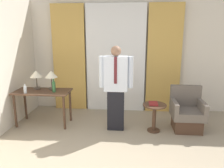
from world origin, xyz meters
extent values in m
cube|color=silver|center=(0.00, 3.19, 1.35)|extent=(10.00, 0.06, 2.70)
cube|color=white|center=(0.00, 3.06, 1.29)|extent=(1.42, 0.06, 2.58)
cube|color=gold|center=(-1.15, 3.06, 1.29)|extent=(0.80, 0.06, 2.58)
cube|color=gold|center=(1.15, 3.06, 1.29)|extent=(0.80, 0.06, 2.58)
cube|color=#4C3323|center=(-1.46, 2.04, 0.72)|extent=(1.15, 0.56, 0.03)
cylinder|color=#4C3323|center=(-1.98, 1.82, 0.35)|extent=(0.05, 0.05, 0.71)
cylinder|color=#4C3323|center=(-0.94, 1.82, 0.35)|extent=(0.05, 0.05, 0.71)
cylinder|color=#4C3323|center=(-1.98, 2.26, 0.35)|extent=(0.05, 0.05, 0.71)
cylinder|color=#4C3323|center=(-0.94, 2.26, 0.35)|extent=(0.05, 0.05, 0.71)
cylinder|color=#4C4238|center=(-1.63, 2.17, 0.76)|extent=(0.15, 0.15, 0.04)
cylinder|color=#4C4238|center=(-1.63, 2.17, 0.89)|extent=(0.02, 0.02, 0.22)
cone|color=beige|center=(-1.63, 2.17, 1.07)|extent=(0.26, 0.26, 0.14)
cylinder|color=#4C4238|center=(-1.29, 2.17, 0.76)|extent=(0.15, 0.15, 0.04)
cylinder|color=#4C4238|center=(-1.29, 2.17, 0.89)|extent=(0.02, 0.02, 0.22)
cone|color=beige|center=(-1.29, 2.17, 1.07)|extent=(0.26, 0.26, 0.14)
cylinder|color=#336638|center=(-1.18, 1.98, 0.84)|extent=(0.07, 0.07, 0.21)
cylinder|color=#336638|center=(-1.18, 1.98, 0.98)|extent=(0.03, 0.03, 0.06)
cylinder|color=silver|center=(-1.73, 1.85, 0.81)|extent=(0.06, 0.06, 0.14)
cylinder|color=silver|center=(-1.73, 1.85, 0.90)|extent=(0.02, 0.02, 0.04)
cube|color=black|center=(0.09, 1.92, 0.41)|extent=(0.33, 0.18, 0.81)
cube|color=silver|center=(0.09, 1.92, 1.15)|extent=(0.46, 0.21, 0.68)
cube|color=#5B1E23|center=(0.09, 1.81, 1.23)|extent=(0.06, 0.01, 0.51)
cylinder|color=silver|center=(-0.19, 1.92, 1.18)|extent=(0.10, 0.10, 0.61)
cylinder|color=silver|center=(0.37, 1.92, 1.18)|extent=(0.10, 0.10, 0.61)
sphere|color=#936B51|center=(0.09, 1.92, 1.59)|extent=(0.20, 0.20, 0.20)
cube|color=#4C3323|center=(1.52, 2.01, 0.14)|extent=(0.52, 0.50, 0.27)
cube|color=#665B51|center=(1.52, 2.01, 0.35)|extent=(0.62, 0.59, 0.16)
cube|color=#665B51|center=(1.52, 2.27, 0.65)|extent=(0.62, 0.10, 0.44)
cube|color=#665B51|center=(1.25, 2.01, 0.52)|extent=(0.08, 0.59, 0.18)
cube|color=#665B51|center=(1.79, 2.01, 0.52)|extent=(0.08, 0.59, 0.18)
cylinder|color=#4C3323|center=(0.85, 1.90, 0.01)|extent=(0.25, 0.25, 0.02)
cylinder|color=#4C3323|center=(0.85, 1.90, 0.27)|extent=(0.07, 0.07, 0.53)
cylinder|color=#4C3323|center=(0.85, 1.90, 0.55)|extent=(0.46, 0.46, 0.02)
cube|color=maroon|center=(0.83, 1.91, 0.57)|extent=(0.17, 0.24, 0.03)
camera|label=1|loc=(0.38, -2.20, 1.95)|focal=35.00mm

